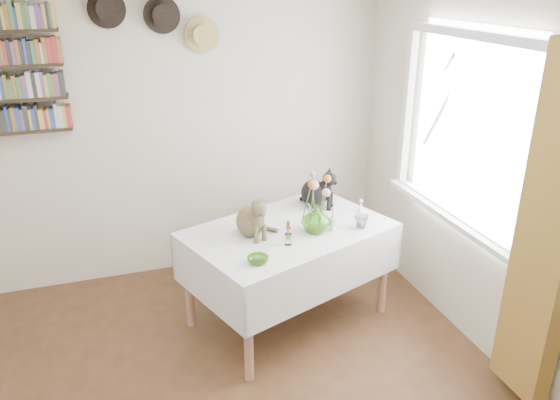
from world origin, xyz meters
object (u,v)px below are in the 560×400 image
object	(u,v)px
tabby_cat	(250,214)
black_cat	(314,187)
dining_table	(289,252)
flower_vase	(316,218)

from	to	relation	value
tabby_cat	black_cat	bearing A→B (deg)	11.06
dining_table	tabby_cat	xyz separation A→B (m)	(-0.29, -0.01, 0.35)
black_cat	flower_vase	world-z (taller)	black_cat
tabby_cat	flower_vase	world-z (taller)	tabby_cat
flower_vase	tabby_cat	bearing A→B (deg)	167.55
dining_table	black_cat	bearing A→B (deg)	45.60
black_cat	flower_vase	bearing A→B (deg)	-162.70
tabby_cat	black_cat	world-z (taller)	black_cat
black_cat	dining_table	bearing A→B (deg)	172.97
dining_table	flower_vase	xyz separation A→B (m)	(0.17, -0.11, 0.29)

